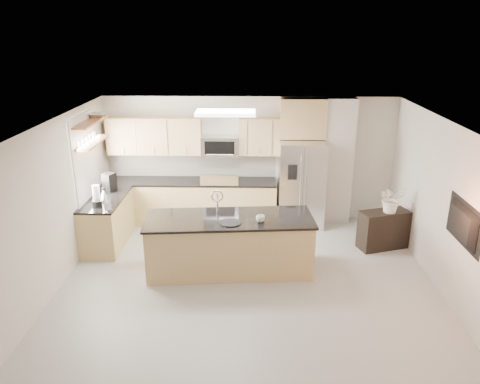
{
  "coord_description": "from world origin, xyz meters",
  "views": [
    {
      "loc": [
        0.04,
        -6.22,
        3.93
      ],
      "look_at": [
        -0.15,
        1.3,
        1.26
      ],
      "focal_mm": 35.0,
      "sensor_mm": 36.0,
      "label": 1
    }
  ],
  "objects_px": {
    "credenza": "(383,230)",
    "kettle": "(104,196)",
    "range": "(221,201)",
    "cup": "(260,219)",
    "microwave": "(220,146)",
    "television": "(458,224)",
    "refrigerator": "(301,184)",
    "flower_vase": "(392,192)",
    "platter": "(231,223)",
    "blender": "(97,197)",
    "island": "(229,244)",
    "coffee_maker": "(109,183)",
    "bowl": "(96,115)"
  },
  "relations": [
    {
      "from": "kettle",
      "to": "flower_vase",
      "type": "height_order",
      "value": "flower_vase"
    },
    {
      "from": "microwave",
      "to": "television",
      "type": "relative_size",
      "value": 0.71
    },
    {
      "from": "microwave",
      "to": "coffee_maker",
      "type": "bearing_deg",
      "value": -159.32
    },
    {
      "from": "cup",
      "to": "kettle",
      "type": "distance_m",
      "value": 2.97
    },
    {
      "from": "microwave",
      "to": "kettle",
      "type": "distance_m",
      "value": 2.53
    },
    {
      "from": "blender",
      "to": "island",
      "type": "bearing_deg",
      "value": -13.01
    },
    {
      "from": "refrigerator",
      "to": "kettle",
      "type": "height_order",
      "value": "refrigerator"
    },
    {
      "from": "credenza",
      "to": "kettle",
      "type": "bearing_deg",
      "value": 163.52
    },
    {
      "from": "cup",
      "to": "bowl",
      "type": "xyz_separation_m",
      "value": [
        -3.04,
        1.61,
        1.37
      ]
    },
    {
      "from": "platter",
      "to": "bowl",
      "type": "relative_size",
      "value": 0.86
    },
    {
      "from": "credenza",
      "to": "flower_vase",
      "type": "xyz_separation_m",
      "value": [
        0.08,
        -0.02,
        0.75
      ]
    },
    {
      "from": "range",
      "to": "refrigerator",
      "type": "bearing_deg",
      "value": -1.6
    },
    {
      "from": "credenza",
      "to": "cup",
      "type": "distance_m",
      "value": 2.64
    },
    {
      "from": "microwave",
      "to": "flower_vase",
      "type": "relative_size",
      "value": 0.99
    },
    {
      "from": "platter",
      "to": "flower_vase",
      "type": "bearing_deg",
      "value": 21.54
    },
    {
      "from": "platter",
      "to": "coffee_maker",
      "type": "xyz_separation_m",
      "value": [
        -2.41,
        1.61,
        0.12
      ]
    },
    {
      "from": "kettle",
      "to": "platter",
      "type": "bearing_deg",
      "value": -23.4
    },
    {
      "from": "kettle",
      "to": "flower_vase",
      "type": "bearing_deg",
      "value": 1.34
    },
    {
      "from": "kettle",
      "to": "television",
      "type": "xyz_separation_m",
      "value": [
        5.54,
        -1.86,
        0.31
      ]
    },
    {
      "from": "range",
      "to": "bowl",
      "type": "bearing_deg",
      "value": -165.36
    },
    {
      "from": "cup",
      "to": "flower_vase",
      "type": "xyz_separation_m",
      "value": [
        2.39,
        1.06,
        0.1
      ]
    },
    {
      "from": "television",
      "to": "platter",
      "type": "bearing_deg",
      "value": 75.21
    },
    {
      "from": "kettle",
      "to": "range",
      "type": "bearing_deg",
      "value": 31.99
    },
    {
      "from": "island",
      "to": "platter",
      "type": "bearing_deg",
      "value": -86.68
    },
    {
      "from": "island",
      "to": "television",
      "type": "distance_m",
      "value": 3.51
    },
    {
      "from": "island",
      "to": "television",
      "type": "height_order",
      "value": "television"
    },
    {
      "from": "range",
      "to": "kettle",
      "type": "relative_size",
      "value": 4.28
    },
    {
      "from": "range",
      "to": "microwave",
      "type": "relative_size",
      "value": 1.5
    },
    {
      "from": "microwave",
      "to": "coffee_maker",
      "type": "height_order",
      "value": "microwave"
    },
    {
      "from": "microwave",
      "to": "kettle",
      "type": "height_order",
      "value": "microwave"
    },
    {
      "from": "credenza",
      "to": "cup",
      "type": "height_order",
      "value": "cup"
    },
    {
      "from": "credenza",
      "to": "kettle",
      "type": "relative_size",
      "value": 3.39
    },
    {
      "from": "microwave",
      "to": "flower_vase",
      "type": "height_order",
      "value": "microwave"
    },
    {
      "from": "bowl",
      "to": "flower_vase",
      "type": "xyz_separation_m",
      "value": [
        5.44,
        -0.56,
        -1.28
      ]
    },
    {
      "from": "refrigerator",
      "to": "kettle",
      "type": "relative_size",
      "value": 6.68
    },
    {
      "from": "credenza",
      "to": "bowl",
      "type": "height_order",
      "value": "bowl"
    },
    {
      "from": "island",
      "to": "coffee_maker",
      "type": "distance_m",
      "value": 2.82
    },
    {
      "from": "range",
      "to": "microwave",
      "type": "bearing_deg",
      "value": 90.0
    },
    {
      "from": "kettle",
      "to": "microwave",
      "type": "bearing_deg",
      "value": 34.44
    },
    {
      "from": "microwave",
      "to": "cup",
      "type": "relative_size",
      "value": 5.44
    },
    {
      "from": "island",
      "to": "platter",
      "type": "height_order",
      "value": "island"
    },
    {
      "from": "platter",
      "to": "coffee_maker",
      "type": "distance_m",
      "value": 2.9
    },
    {
      "from": "platter",
      "to": "blender",
      "type": "relative_size",
      "value": 0.84
    },
    {
      "from": "blender",
      "to": "coffee_maker",
      "type": "xyz_separation_m",
      "value": [
        -0.02,
        0.84,
        -0.01
      ]
    },
    {
      "from": "range",
      "to": "blender",
      "type": "bearing_deg",
      "value": -144.01
    },
    {
      "from": "refrigerator",
      "to": "bowl",
      "type": "bearing_deg",
      "value": -172.11
    },
    {
      "from": "credenza",
      "to": "range",
      "type": "bearing_deg",
      "value": 142.07
    },
    {
      "from": "microwave",
      "to": "television",
      "type": "bearing_deg",
      "value": -42.75
    },
    {
      "from": "microwave",
      "to": "bowl",
      "type": "xyz_separation_m",
      "value": [
        -2.25,
        -0.71,
        0.75
      ]
    },
    {
      "from": "refrigerator",
      "to": "cup",
      "type": "bearing_deg",
      "value": -111.93
    }
  ]
}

